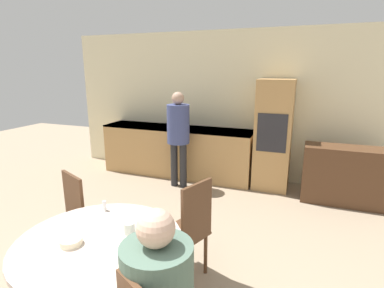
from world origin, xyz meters
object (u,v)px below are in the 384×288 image
Objects in this scene: bowl_near at (71,242)px; chair_far_left at (67,221)px; oven_unit at (273,135)px; cup at (129,228)px; dining_table at (102,267)px; sideboard at (345,175)px; person_standing at (178,130)px; chair_far_right at (190,227)px.

chair_far_left is at bearing 136.38° from bowl_near.
oven_unit reaches higher than bowl_near.
cup is 0.40m from bowl_near.
dining_table is 0.85m from chair_far_left.
sideboard is at bearing 59.35° from cup.
dining_table is at bearing -121.56° from sideboard.
sideboard is at bearing 57.61° from bowl_near.
cup is (0.78, -2.71, -0.17)m from person_standing.
cup is at bearing 42.41° from bowl_near.
cup is at bearing 6.15° from chair_far_left.
chair_far_right is at bearing -99.61° from oven_unit.
bowl_near is at bearing -80.86° from person_standing.
chair_far_right is 2.38m from person_standing.
chair_far_left reaches higher than bowl_near.
oven_unit is 3.36m from chair_far_left.
chair_far_left is at bearing -118.04° from oven_unit.
bowl_near is (0.48, -2.98, -0.19)m from person_standing.
oven_unit is 1.53× the size of sideboard.
oven_unit is at bearing 166.00° from sideboard.
bowl_near is at bearing -139.03° from dining_table.
person_standing reaches higher than chair_far_left.
oven_unit is at bearing 19.98° from person_standing.
sideboard is 1.00× the size of dining_table.
oven_unit reaches higher than person_standing.
oven_unit is 3.32m from cup.
oven_unit is at bearing 86.37° from chair_far_left.
dining_table is 0.31m from bowl_near.
bowl_near reaches higher than dining_table.
chair_far_left is 2.46m from person_standing.
chair_far_left is 0.97m from cup.
dining_table is at bearing -77.76° from person_standing.
chair_far_left is 6.49× the size of bowl_near.
chair_far_left reaches higher than dining_table.
sideboard is 3.48m from cup.
sideboard is (1.08, -0.27, -0.47)m from oven_unit.
chair_far_left is 1.17m from chair_far_right.
dining_table is 2.96m from person_standing.
person_standing reaches higher than cup.
dining_table is at bearing -136.34° from cup.
person_standing is at bearing 99.14° from bowl_near.
person_standing is (-2.54, -0.26, 0.55)m from sideboard.
bowl_near is (-0.30, -0.27, -0.02)m from cup.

